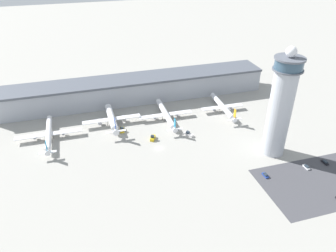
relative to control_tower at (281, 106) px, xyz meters
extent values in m
plane|color=#9E9B93|center=(-64.20, 22.16, -30.86)|extent=(1000.00, 1000.00, 0.00)
cube|color=#A3A8B2|center=(-64.20, 92.16, -22.42)|extent=(202.96, 22.00, 16.87)
cube|color=#4C515B|center=(-64.20, 92.16, -13.19)|extent=(202.96, 25.00, 1.60)
cylinder|color=#ADB2BC|center=(0.00, 0.00, -5.10)|extent=(12.99, 12.99, 51.52)
cylinder|color=#565B66|center=(0.00, 0.00, 21.06)|extent=(16.04, 16.04, 0.80)
cylinder|color=#334C60|center=(0.00, 0.00, 24.05)|extent=(14.76, 14.76, 5.18)
cylinder|color=#565B66|center=(0.00, 0.00, 27.14)|extent=(16.04, 16.04, 1.00)
sphere|color=white|center=(0.00, 0.00, 30.53)|extent=(5.78, 5.78, 5.78)
cube|color=#424247|center=(9.74, -32.08, -30.85)|extent=(64.00, 40.00, 0.01)
cylinder|color=white|center=(-128.00, 51.89, -26.81)|extent=(3.73, 36.29, 3.52)
cone|color=white|center=(-127.89, 71.61, -26.81)|extent=(3.54, 3.19, 3.52)
cone|color=white|center=(-128.12, 31.64, -26.81)|extent=(3.19, 4.25, 3.17)
cube|color=white|center=(-128.00, 52.62, -27.43)|extent=(41.09, 4.64, 0.44)
cylinder|color=#A8A8B2|center=(-136.62, 53.67, -28.50)|extent=(1.96, 3.89, 1.94)
cylinder|color=#A8A8B2|center=(-119.37, 53.57, -28.50)|extent=(1.96, 3.89, 1.94)
cube|color=#197FB2|center=(-128.12, 30.80, -22.23)|extent=(0.32, 2.80, 5.64)
cube|color=white|center=(-128.13, 30.40, -26.46)|extent=(9.88, 2.06, 0.24)
cylinder|color=black|center=(-127.91, 68.83, -29.72)|extent=(0.28, 0.28, 2.28)
cylinder|color=black|center=(-125.54, 51.80, -29.72)|extent=(0.28, 0.28, 2.28)
cylinder|color=black|center=(-130.47, 51.83, -29.72)|extent=(0.28, 0.28, 2.28)
cylinder|color=white|center=(-87.26, 58.69, -25.95)|extent=(4.61, 27.81, 4.52)
cone|color=white|center=(-87.32, 74.62, -25.95)|extent=(4.53, 4.08, 4.52)
cone|color=white|center=(-87.21, 42.08, -25.95)|extent=(4.09, 5.44, 4.07)
cube|color=white|center=(-87.27, 59.24, -26.74)|extent=(39.21, 4.53, 0.44)
cylinder|color=#A8A8B2|center=(-95.50, 60.22, -28.11)|extent=(2.50, 4.98, 2.49)
cylinder|color=#A8A8B2|center=(-79.04, 60.27, -28.11)|extent=(2.50, 4.98, 2.49)
cube|color=navy|center=(-87.20, 40.99, -20.07)|extent=(0.31, 2.80, 7.23)
cube|color=white|center=(-87.20, 40.59, -25.50)|extent=(12.66, 2.04, 0.24)
cylinder|color=black|center=(-87.31, 71.38, -29.53)|extent=(0.28, 0.28, 2.65)
cylinder|color=black|center=(-84.10, 58.45, -29.53)|extent=(0.28, 0.28, 2.65)
cylinder|color=black|center=(-90.43, 58.43, -29.53)|extent=(0.28, 0.28, 2.65)
cylinder|color=white|center=(-49.99, 55.77, -26.88)|extent=(4.20, 36.55, 3.76)
cone|color=white|center=(-49.75, 75.71, -26.88)|extent=(3.80, 3.43, 3.76)
cone|color=white|center=(-50.24, 35.27, -26.88)|extent=(3.44, 4.55, 3.38)
cube|color=white|center=(-49.98, 56.50, -27.54)|extent=(37.77, 4.86, 0.44)
cylinder|color=#A8A8B2|center=(-57.89, 57.60, -28.68)|extent=(2.12, 4.16, 2.07)
cylinder|color=#A8A8B2|center=(-42.05, 57.40, -28.68)|extent=(2.12, 4.16, 2.07)
cube|color=#197FB2|center=(-50.25, 34.36, -22.00)|extent=(0.33, 2.80, 6.01)
cube|color=white|center=(-50.26, 33.96, -26.51)|extent=(10.54, 2.13, 0.24)
cylinder|color=black|center=(-49.78, 72.82, -29.81)|extent=(0.28, 0.28, 2.10)
cylinder|color=black|center=(-47.36, 55.67, -29.81)|extent=(0.28, 0.28, 2.10)
cylinder|color=black|center=(-52.62, 55.73, -29.81)|extent=(0.28, 0.28, 2.10)
cylinder|color=silver|center=(-7.07, 55.35, -26.91)|extent=(4.75, 33.64, 3.70)
cone|color=silver|center=(-6.49, 73.77, -26.91)|extent=(3.80, 3.44, 3.70)
cone|color=silver|center=(-7.67, 36.37, -26.91)|extent=(3.47, 4.54, 3.33)
cube|color=silver|center=(-7.05, 56.02, -27.56)|extent=(31.24, 5.38, 0.44)
cylinder|color=#A8A8B2|center=(-13.55, 57.22, -28.68)|extent=(2.16, 4.13, 2.03)
cylinder|color=#A8A8B2|center=(-0.48, 56.81, -28.68)|extent=(2.16, 4.13, 2.03)
cube|color=orange|center=(-7.70, 35.48, -22.11)|extent=(0.39, 2.81, 5.91)
cube|color=silver|center=(-7.71, 35.08, -26.54)|extent=(10.41, 2.33, 0.24)
cylinder|color=black|center=(-6.58, 70.91, -29.81)|extent=(0.28, 0.28, 2.10)
cylinder|color=black|center=(-4.49, 55.13, -29.81)|extent=(0.28, 0.28, 2.10)
cylinder|color=black|center=(-9.66, 55.30, -29.81)|extent=(0.28, 0.28, 2.10)
cube|color=black|center=(-65.18, 33.26, -30.80)|extent=(4.31, 5.44, 0.12)
cube|color=gold|center=(-65.18, 33.26, -29.99)|extent=(4.83, 6.32, 1.74)
cube|color=#232D38|center=(-65.45, 32.74, -28.40)|extent=(2.68, 2.53, 1.43)
cube|color=black|center=(-82.22, 48.81, -30.80)|extent=(3.09, 5.25, 0.12)
cube|color=gold|center=(-82.22, 48.81, -29.98)|extent=(3.31, 6.20, 1.76)
cube|color=#232D38|center=(-82.29, 48.22, -28.38)|extent=(2.48, 2.05, 1.44)
cube|color=black|center=(-41.87, 31.14, -30.80)|extent=(4.89, 5.77, 0.12)
cube|color=silver|center=(-41.87, 31.14, -30.12)|extent=(5.56, 6.69, 1.47)
cube|color=#232D38|center=(-42.24, 31.68, -28.78)|extent=(2.72, 2.73, 1.21)
cube|color=black|center=(-15.89, -19.25, -30.80)|extent=(1.76, 3.80, 0.12)
cube|color=navy|center=(-15.89, -19.25, -30.43)|extent=(1.85, 4.52, 0.86)
cube|color=#232D38|center=(-15.89, -19.36, -29.65)|extent=(1.58, 2.50, 0.70)
cube|color=black|center=(22.75, -18.69, -30.80)|extent=(1.97, 4.10, 0.12)
cube|color=black|center=(22.75, -18.69, -30.42)|extent=(2.08, 4.87, 0.87)
cube|color=#232D38|center=(22.76, -18.81, -29.63)|extent=(1.76, 2.71, 0.71)
cube|color=black|center=(9.92, -19.29, -30.80)|extent=(1.82, 4.04, 0.12)
cube|color=silver|center=(9.92, -19.29, -30.48)|extent=(1.90, 4.80, 0.76)
cube|color=#232D38|center=(9.92, -19.40, -29.79)|extent=(1.64, 2.65, 0.62)
camera|label=1|loc=(-105.11, -136.60, 82.63)|focal=35.00mm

